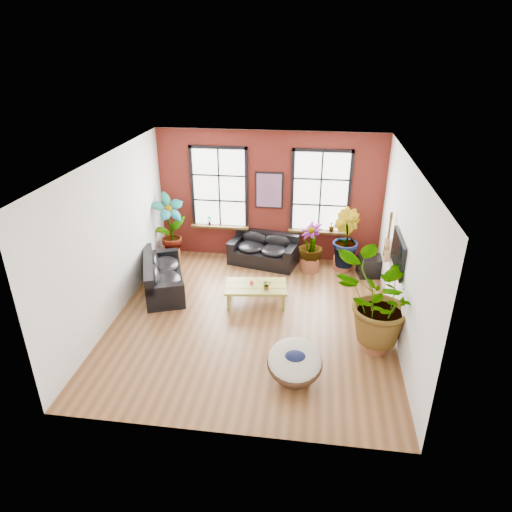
{
  "coord_description": "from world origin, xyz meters",
  "views": [
    {
      "loc": [
        1.22,
        -8.37,
        5.59
      ],
      "look_at": [
        0.0,
        0.6,
        1.25
      ],
      "focal_mm": 32.0,
      "sensor_mm": 36.0,
      "label": 1
    }
  ],
  "objects_px": {
    "sofa_left": "(161,276)",
    "sofa_back": "(264,250)",
    "papasan_chair": "(295,362)",
    "coffee_table": "(256,287)"
  },
  "relations": [
    {
      "from": "coffee_table",
      "to": "papasan_chair",
      "type": "relative_size",
      "value": 1.36
    },
    {
      "from": "papasan_chair",
      "to": "sofa_left",
      "type": "bearing_deg",
      "value": 135.31
    },
    {
      "from": "sofa_left",
      "to": "coffee_table",
      "type": "xyz_separation_m",
      "value": [
        2.36,
        -0.3,
        0.03
      ]
    },
    {
      "from": "sofa_left",
      "to": "coffee_table",
      "type": "distance_m",
      "value": 2.38
    },
    {
      "from": "sofa_back",
      "to": "sofa_left",
      "type": "distance_m",
      "value": 2.93
    },
    {
      "from": "sofa_back",
      "to": "papasan_chair",
      "type": "xyz_separation_m",
      "value": [
        1.11,
        -4.67,
        0.01
      ]
    },
    {
      "from": "sofa_left",
      "to": "sofa_back",
      "type": "bearing_deg",
      "value": -72.35
    },
    {
      "from": "sofa_back",
      "to": "papasan_chair",
      "type": "relative_size",
      "value": 1.79
    },
    {
      "from": "sofa_left",
      "to": "papasan_chair",
      "type": "relative_size",
      "value": 2.06
    },
    {
      "from": "coffee_table",
      "to": "sofa_left",
      "type": "bearing_deg",
      "value": 165.75
    }
  ]
}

